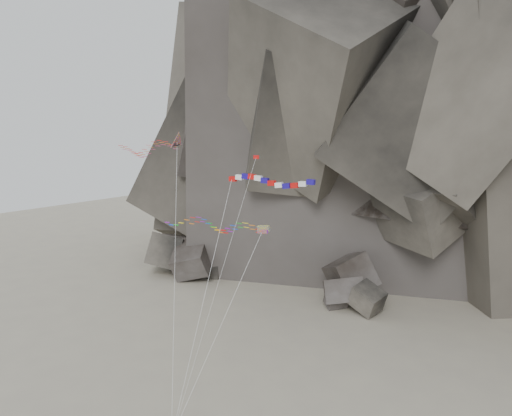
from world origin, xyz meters
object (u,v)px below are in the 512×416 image
Objects in this scene: delta_kite at (144,148)px; pennant_kite at (231,240)px; parafoil_kite at (209,224)px; banner_kite at (269,182)px.

delta_kite is 1.08× the size of pennant_kite.
delta_kite is 10.77m from parafoil_kite.
banner_kite is at bearing 74.46° from pennant_kite.
delta_kite reaches higher than parafoil_kite.
banner_kite is 8.24m from parafoil_kite.
banner_kite is at bearing 1.99° from parafoil_kite.
pennant_kite reaches higher than parafoil_kite.
banner_kite is (14.14, 2.87, -2.94)m from delta_kite.
delta_kite is 1.51× the size of parafoil_kite.
pennant_kite is (14.68, -3.39, -7.26)m from delta_kite.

